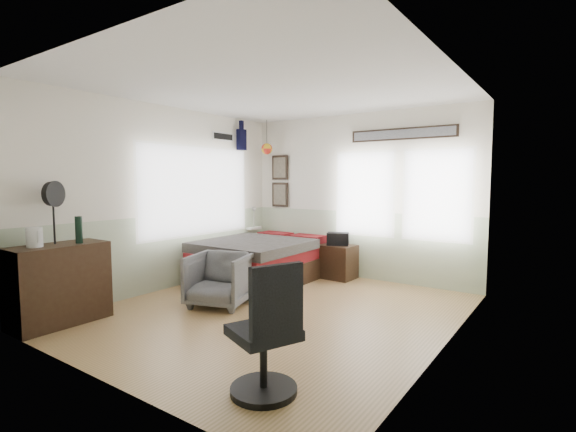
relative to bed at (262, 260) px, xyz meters
The scene contains 12 objects.
ground_plane 1.66m from the bed, 45.18° to the right, with size 4.00×4.50×0.01m, color #9F7944.
room_shell 1.93m from the bed, 42.11° to the right, with size 4.02×4.52×2.71m.
wall_decor 1.95m from the bed, 87.03° to the left, with size 3.55×1.32×1.44m.
bed is the anchor object (origin of this frame).
dresser 2.97m from the bed, 101.57° to the right, with size 0.48×1.00×0.90m, color black.
armchair 1.43m from the bed, 73.60° to the right, with size 0.73×0.75×0.68m, color slate.
nightstand 1.26m from the bed, 41.90° to the left, with size 0.55×0.44×0.55m, color black.
task_chair 3.65m from the bed, 50.78° to the right, with size 0.59×0.59×1.03m.
kettle 3.26m from the bed, 101.05° to the right, with size 0.19×0.16×0.21m.
bottle 2.84m from the bed, 100.41° to the right, with size 0.08×0.08×0.31m, color black.
stand_fan 3.17m from the bed, 102.79° to the right, with size 0.18×0.27×0.71m.
black_bag 1.30m from the bed, 41.90° to the left, with size 0.35×0.23×0.21m, color black.
Camera 1 is at (3.01, -4.04, 1.61)m, focal length 26.00 mm.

